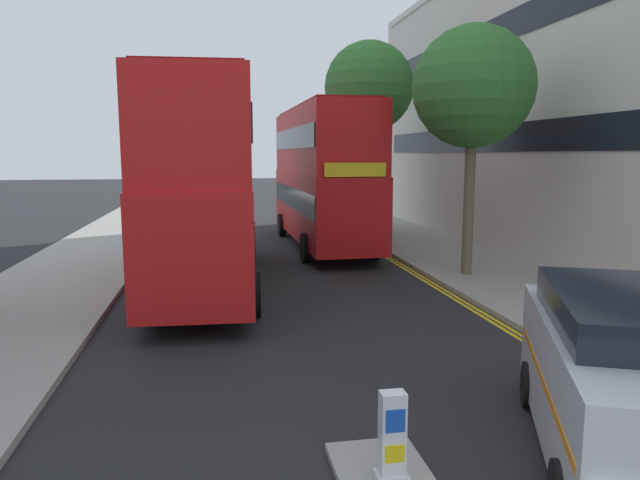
{
  "coord_description": "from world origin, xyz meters",
  "views": [
    {
      "loc": [
        -1.84,
        -2.12,
        3.78
      ],
      "look_at": [
        0.5,
        11.0,
        1.8
      ],
      "focal_mm": 32.52,
      "sensor_mm": 36.0,
      "label": 1
    }
  ],
  "objects_px": {
    "double_decker_bus_oncoming": "(322,173)",
    "double_decker_bus_away": "(206,181)",
    "pedestrian_far": "(355,208)",
    "keep_left_bollard": "(392,444)",
    "taxi_minivan": "(628,384)"
  },
  "relations": [
    {
      "from": "keep_left_bollard",
      "to": "pedestrian_far",
      "type": "distance_m",
      "value": 24.04
    },
    {
      "from": "double_decker_bus_away",
      "to": "taxi_minivan",
      "type": "height_order",
      "value": "double_decker_bus_away"
    },
    {
      "from": "double_decker_bus_oncoming",
      "to": "taxi_minivan",
      "type": "relative_size",
      "value": 2.1
    },
    {
      "from": "double_decker_bus_oncoming",
      "to": "taxi_minivan",
      "type": "bearing_deg",
      "value": -88.19
    },
    {
      "from": "taxi_minivan",
      "to": "keep_left_bollard",
      "type": "bearing_deg",
      "value": -178.65
    },
    {
      "from": "keep_left_bollard",
      "to": "double_decker_bus_oncoming",
      "type": "distance_m",
      "value": 17.82
    },
    {
      "from": "double_decker_bus_oncoming",
      "to": "pedestrian_far",
      "type": "distance_m",
      "value": 6.92
    },
    {
      "from": "double_decker_bus_away",
      "to": "pedestrian_far",
      "type": "distance_m",
      "value": 14.66
    },
    {
      "from": "pedestrian_far",
      "to": "double_decker_bus_oncoming",
      "type": "bearing_deg",
      "value": -115.43
    },
    {
      "from": "double_decker_bus_oncoming",
      "to": "taxi_minivan",
      "type": "distance_m",
      "value": 17.54
    },
    {
      "from": "keep_left_bollard",
      "to": "taxi_minivan",
      "type": "xyz_separation_m",
      "value": [
        2.94,
        0.07,
        0.46
      ]
    },
    {
      "from": "taxi_minivan",
      "to": "pedestrian_far",
      "type": "relative_size",
      "value": 3.18
    },
    {
      "from": "double_decker_bus_oncoming",
      "to": "double_decker_bus_away",
      "type": "bearing_deg",
      "value": -124.63
    },
    {
      "from": "double_decker_bus_away",
      "to": "taxi_minivan",
      "type": "bearing_deg",
      "value": -65.0
    },
    {
      "from": "pedestrian_far",
      "to": "double_decker_bus_away",
      "type": "bearing_deg",
      "value": -120.46
    }
  ]
}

